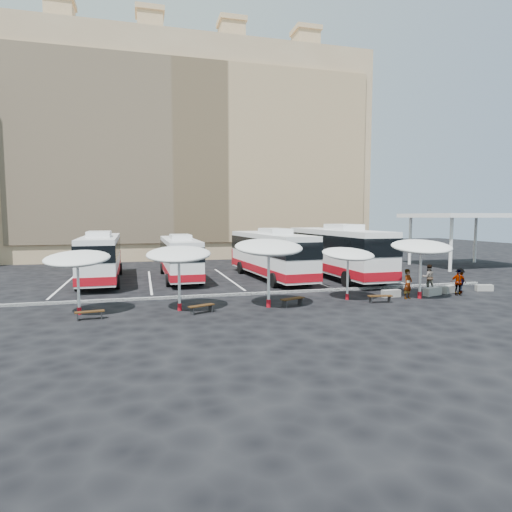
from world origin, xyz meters
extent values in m
plane|color=black|center=(0.00, 0.00, 0.00)|extent=(120.00, 120.00, 0.00)
cube|color=tan|center=(0.00, 32.00, 12.50)|extent=(42.00, 18.00, 25.00)
cube|color=tan|center=(0.00, 22.90, 12.00)|extent=(40.00, 0.30, 20.00)
cube|color=tan|center=(-15.00, 30.00, 27.00)|extent=(3.00, 3.00, 4.00)
cube|color=tan|center=(-15.00, 30.00, 29.30)|extent=(3.40, 3.40, 0.60)
cube|color=tan|center=(-5.00, 30.00, 27.00)|extent=(3.00, 3.00, 4.00)
cube|color=tan|center=(-5.00, 30.00, 29.30)|extent=(3.40, 3.40, 0.60)
cube|color=tan|center=(5.00, 30.00, 27.00)|extent=(3.00, 3.00, 4.00)
cube|color=tan|center=(5.00, 30.00, 29.30)|extent=(3.40, 3.40, 0.60)
cube|color=tan|center=(15.00, 30.00, 27.00)|extent=(3.00, 3.00, 4.00)
cube|color=tan|center=(15.00, 30.00, 29.30)|extent=(3.40, 3.40, 0.60)
cube|color=white|center=(24.00, 10.00, 5.00)|extent=(10.00, 8.00, 0.40)
cylinder|color=white|center=(20.00, 7.00, 2.40)|extent=(0.30, 0.30, 4.80)
cylinder|color=white|center=(20.00, 13.00, 2.40)|extent=(0.30, 0.30, 4.80)
cylinder|color=white|center=(28.00, 13.00, 2.40)|extent=(0.30, 0.30, 4.80)
cube|color=black|center=(0.00, 0.50, 0.07)|extent=(34.00, 0.25, 0.15)
cube|color=white|center=(-12.00, 8.00, 0.01)|extent=(0.15, 12.00, 0.01)
cube|color=white|center=(-6.00, 8.00, 0.01)|extent=(0.15, 12.00, 0.01)
cube|color=white|center=(0.00, 8.00, 0.01)|extent=(0.15, 12.00, 0.01)
cube|color=white|center=(6.00, 8.00, 0.01)|extent=(0.15, 12.00, 0.01)
cube|color=white|center=(12.00, 8.00, 0.01)|extent=(0.15, 12.00, 0.01)
cube|color=white|center=(-9.54, 8.84, 1.94)|extent=(2.76, 11.98, 2.98)
cube|color=black|center=(-9.54, 8.84, 2.54)|extent=(2.82, 12.05, 1.09)
cube|color=#A70B16|center=(-9.54, 8.84, 0.85)|extent=(2.82, 12.05, 0.55)
cube|color=#A70B16|center=(-9.68, 14.81, 1.19)|extent=(2.55, 0.26, 1.39)
cube|color=white|center=(-9.52, 7.85, 3.63)|extent=(1.66, 3.02, 0.40)
cylinder|color=black|center=(-10.86, 12.29, 0.50)|extent=(0.37, 1.00, 0.99)
cylinder|color=black|center=(-8.38, 12.35, 0.50)|extent=(0.37, 1.00, 0.99)
cylinder|color=black|center=(-10.69, 4.84, 0.50)|extent=(0.37, 1.00, 0.99)
cylinder|color=black|center=(-8.21, 4.90, 0.50)|extent=(0.37, 1.00, 0.99)
cube|color=white|center=(-3.70, 8.74, 1.79)|extent=(2.43, 11.04, 2.75)
cube|color=black|center=(-3.70, 8.74, 2.34)|extent=(2.49, 11.09, 1.01)
cube|color=#A70B16|center=(-3.70, 8.74, 0.78)|extent=(2.49, 11.09, 0.50)
cube|color=#A70B16|center=(-3.77, 14.25, 1.10)|extent=(2.35, 0.21, 1.28)
cube|color=white|center=(-3.69, 7.83, 3.35)|extent=(1.50, 2.77, 0.37)
cylinder|color=black|center=(-4.89, 11.94, 0.46)|extent=(0.33, 0.92, 0.92)
cylinder|color=black|center=(-2.59, 11.97, 0.46)|extent=(0.33, 0.92, 0.92)
cylinder|color=black|center=(-4.80, 5.06, 0.46)|extent=(0.33, 0.92, 0.92)
cylinder|color=black|center=(-2.51, 5.09, 0.46)|extent=(0.33, 0.92, 0.92)
cube|color=white|center=(3.19, 6.91, 2.03)|extent=(3.51, 12.63, 3.12)
cube|color=black|center=(3.19, 6.91, 2.65)|extent=(3.58, 12.69, 1.14)
cube|color=#A70B16|center=(3.19, 6.91, 0.88)|extent=(3.58, 12.69, 0.57)
cube|color=#A70B16|center=(2.73, 13.13, 1.25)|extent=(2.67, 0.40, 1.45)
cube|color=white|center=(3.26, 5.87, 3.79)|extent=(1.89, 3.23, 0.42)
cylinder|color=black|center=(1.62, 10.44, 0.52)|extent=(0.44, 1.06, 1.04)
cylinder|color=black|center=(4.21, 10.63, 0.52)|extent=(0.44, 1.06, 1.04)
cylinder|color=black|center=(2.20, 2.67, 0.52)|extent=(0.44, 1.06, 1.04)
cylinder|color=black|center=(4.79, 2.86, 0.52)|extent=(0.44, 1.06, 1.04)
cube|color=white|center=(8.55, 6.25, 2.18)|extent=(3.05, 13.48, 3.36)
cube|color=black|center=(8.55, 6.25, 2.85)|extent=(3.12, 13.55, 1.23)
cube|color=#A70B16|center=(8.55, 6.25, 0.95)|extent=(3.12, 13.55, 0.62)
cube|color=#A70B16|center=(8.43, 12.96, 1.34)|extent=(2.87, 0.28, 1.57)
cube|color=white|center=(8.58, 5.13, 4.09)|extent=(1.85, 3.39, 0.45)
cylinder|color=black|center=(7.08, 10.14, 0.56)|extent=(0.41, 1.13, 1.12)
cylinder|color=black|center=(9.88, 10.19, 0.56)|extent=(0.41, 1.13, 1.12)
cylinder|color=black|center=(7.24, 1.75, 0.56)|extent=(0.41, 1.13, 1.12)
cylinder|color=black|center=(10.04, 1.80, 0.56)|extent=(0.41, 1.13, 1.12)
cylinder|color=white|center=(-9.62, -2.55, 1.39)|extent=(0.15, 0.15, 2.78)
cylinder|color=#A70B16|center=(-9.62, -2.55, 0.19)|extent=(0.23, 0.23, 0.37)
ellipsoid|color=silver|center=(-9.62, -2.55, 2.82)|extent=(3.63, 3.66, 0.95)
cylinder|color=white|center=(-4.70, -2.94, 1.46)|extent=(0.16, 0.16, 2.91)
cylinder|color=#A70B16|center=(-4.70, -2.94, 0.19)|extent=(0.25, 0.25, 0.39)
ellipsoid|color=silver|center=(-4.70, -2.94, 2.96)|extent=(3.85, 3.89, 1.00)
cylinder|color=white|center=(0.01, -3.34, 1.60)|extent=(0.15, 0.15, 3.21)
cylinder|color=#A70B16|center=(0.01, -3.34, 0.21)|extent=(0.24, 0.24, 0.43)
ellipsoid|color=silver|center=(0.01, -3.34, 3.26)|extent=(3.76, 3.81, 1.10)
cylinder|color=white|center=(5.09, -2.51, 1.34)|extent=(0.13, 0.13, 2.67)
cylinder|color=#A70B16|center=(5.09, -2.51, 0.18)|extent=(0.21, 0.21, 0.36)
ellipsoid|color=silver|center=(5.09, -2.51, 2.72)|extent=(3.27, 3.31, 0.92)
cylinder|color=white|center=(9.48, -3.24, 1.53)|extent=(0.18, 0.18, 3.06)
cylinder|color=#A70B16|center=(9.48, -3.24, 0.20)|extent=(0.28, 0.28, 0.41)
ellipsoid|color=silver|center=(9.48, -3.24, 3.11)|extent=(4.35, 4.38, 1.05)
cube|color=black|center=(-9.00, -3.80, 0.38)|extent=(1.36, 0.52, 0.05)
cube|color=black|center=(-9.52, -3.87, 0.18)|extent=(0.09, 0.34, 0.35)
cube|color=black|center=(-8.47, -3.73, 0.18)|extent=(0.09, 0.34, 0.35)
cube|color=black|center=(-3.68, -3.84, 0.40)|extent=(1.41, 0.89, 0.06)
cube|color=black|center=(-4.19, -4.06, 0.18)|extent=(0.19, 0.34, 0.37)
cube|color=black|center=(-3.18, -3.62, 0.18)|extent=(0.19, 0.34, 0.37)
cube|color=black|center=(1.37, -3.38, 0.42)|extent=(1.50, 0.90, 0.06)
cube|color=black|center=(0.82, -3.60, 0.19)|extent=(0.19, 0.37, 0.39)
cube|color=black|center=(1.91, -3.17, 0.19)|extent=(0.19, 0.37, 0.39)
cube|color=black|center=(6.49, -3.80, 0.40)|extent=(1.42, 0.55, 0.06)
cube|color=black|center=(5.94, -3.73, 0.18)|extent=(0.10, 0.36, 0.37)
cube|color=black|center=(7.04, -3.88, 0.18)|extent=(0.10, 0.36, 0.37)
cube|color=gray|center=(8.07, -2.40, 0.22)|extent=(1.20, 0.46, 0.44)
cube|color=gray|center=(10.88, -2.58, 0.25)|extent=(1.38, 0.81, 0.49)
cube|color=gray|center=(12.49, -2.09, 0.24)|extent=(1.32, 0.88, 0.47)
cube|color=gray|center=(15.24, -2.07, 0.20)|extent=(1.14, 0.62, 0.41)
imported|color=black|center=(8.73, -3.12, 0.89)|extent=(0.76, 0.65, 1.78)
imported|color=black|center=(11.92, -0.79, 0.85)|extent=(0.97, 0.84, 1.70)
imported|color=black|center=(12.47, -2.92, 0.80)|extent=(1.01, 0.65, 1.60)
imported|color=black|center=(12.97, -2.45, 0.80)|extent=(1.19, 0.97, 1.61)
camera|label=1|loc=(-6.50, -25.11, 4.86)|focal=30.00mm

